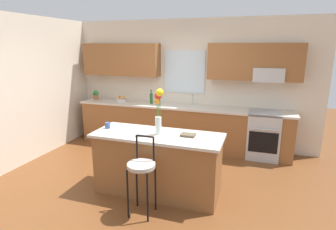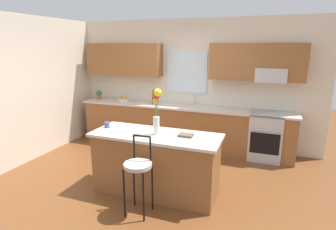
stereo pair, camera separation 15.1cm
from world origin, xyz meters
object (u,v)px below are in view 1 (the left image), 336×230
Objects in this scene: flower_vase at (159,109)px; bottle_olive_oil at (151,98)px; mug_ceramic at (108,125)px; fruit_bowl_oranges at (121,100)px; kitchen_island at (158,163)px; potted_plant_small at (96,94)px; cookbook at (188,135)px; oven_range at (263,135)px; bar_stool_near at (142,169)px.

bottle_olive_oil is (-0.91, 1.96, -0.26)m from flower_vase.
mug_ceramic is 2.08m from fruit_bowl_oranges.
kitchen_island is at bearing 164.13° from flower_vase.
mug_ceramic is at bearing -88.27° from bottle_olive_oil.
flower_vase reaches higher than kitchen_island.
fruit_bowl_oranges is 0.67m from potted_plant_small.
mug_ceramic is 1.93m from bottle_olive_oil.
fruit_bowl_oranges is at bearing 0.04° from potted_plant_small.
kitchen_island is at bearing -173.08° from cookbook.
bar_stool_near is (-1.48, -2.50, 0.18)m from oven_range.
mug_ceramic is at bearing 144.06° from bar_stool_near.
kitchen_island is at bearing -127.54° from oven_range.
flower_vase reaches higher than fruit_bowl_oranges.
bottle_olive_oil is at bearing 114.82° from flower_vase.
bar_stool_near is 3.43× the size of bottle_olive_oil.
fruit_bowl_oranges is 0.74m from bottle_olive_oil.
bar_stool_near reaches higher than kitchen_island.
bar_stool_near reaches higher than mug_ceramic.
potted_plant_small is (-3.76, 0.02, 0.58)m from oven_range.
kitchen_island is 7.82× the size of fruit_bowl_oranges.
potted_plant_small is (-2.72, 1.90, 0.11)m from cookbook.
potted_plant_small is at bearing 127.02° from mug_ceramic.
flower_vase is at bearing -127.00° from oven_range.
oven_range is 4.60× the size of cookbook.
bottle_olive_oil reaches higher than cookbook.
fruit_bowl_oranges is at bearing 137.20° from cookbook.
fruit_bowl_oranges is at bearing 112.25° from mug_ceramic.
mug_ceramic is at bearing -178.72° from cookbook.
oven_range is 0.49× the size of kitchen_island.
fruit_bowl_oranges is at bearing -180.00° from bottle_olive_oil.
bottle_olive_oil reaches higher than bar_stool_near.
bottle_olive_oil is at bearing 124.81° from cookbook.
fruit_bowl_oranges reaches higher than bar_stool_near.
oven_range is at bearing 53.00° from flower_vase.
flower_vase is 3.03m from potted_plant_small.
potted_plant_small is (-2.30, 1.96, -0.26)m from flower_vase.
oven_range is at bearing -0.37° from potted_plant_small.
mug_ceramic is 0.30× the size of bottle_olive_oil.
flower_vase reaches higher than oven_range.
bar_stool_near is at bearing -70.74° from bottle_olive_oil.
mug_ceramic reaches higher than kitchen_island.
potted_plant_small reaches higher than kitchen_island.
bottle_olive_oil is (-1.32, 1.90, 0.10)m from cookbook.
mug_ceramic is 1.26m from cookbook.
potted_plant_small is (-1.45, 1.93, 0.08)m from mug_ceramic.
oven_range is 3.03× the size of bottle_olive_oil.
bar_stool_near is at bearing -125.01° from cookbook.
oven_range is 3.83× the size of fruit_bowl_oranges.
bar_stool_near is 11.58× the size of mug_ceramic.
bar_stool_near is 5.21× the size of cookbook.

